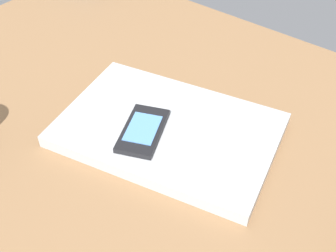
{
  "coord_description": "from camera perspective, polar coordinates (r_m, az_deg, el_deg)",
  "views": [
    {
      "loc": [
        33.28,
        -42.57,
        53.28
      ],
      "look_at": [
        1.53,
        -1.86,
        5.0
      ],
      "focal_mm": 45.38,
      "sensor_mm": 36.0,
      "label": 1
    }
  ],
  "objects": [
    {
      "name": "cell_phone_on_laptop",
      "position": [
        0.69,
        -3.39,
        -0.59
      ],
      "size": [
        9.96,
        12.65,
        1.09
      ],
      "color": "black",
      "rests_on": "laptop_closed"
    },
    {
      "name": "desk_surface",
      "position": [
        0.75,
        -0.05,
        -0.7
      ],
      "size": [
        120.0,
        80.0,
        3.0
      ],
      "primitive_type": "cube",
      "color": "olive",
      "rests_on": "ground"
    },
    {
      "name": "laptop_closed",
      "position": [
        0.71,
        0.0,
        -0.51
      ],
      "size": [
        39.7,
        30.44,
        2.25
      ],
      "primitive_type": "cube",
      "rotation": [
        0.0,
        0.0,
        0.21
      ],
      "color": "#B7BABC",
      "rests_on": "desk_surface"
    }
  ]
}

